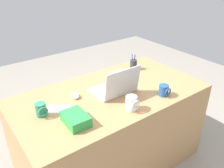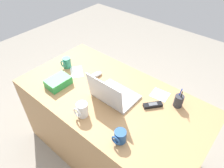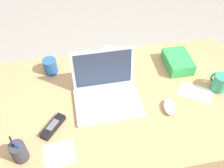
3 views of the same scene
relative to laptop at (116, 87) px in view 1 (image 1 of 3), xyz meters
name	(u,v)px [view 1 (image 1 of 3)]	position (x,y,z in m)	size (l,w,h in m)	color
ground_plane	(111,161)	(0.03, -0.02, -0.80)	(6.00, 6.00, 0.00)	gray
desk	(111,130)	(0.03, -0.02, -0.42)	(1.54, 0.82, 0.75)	tan
laptop	(116,87)	(0.00, 0.00, 0.00)	(0.33, 0.27, 0.24)	silver
computer_mouse	(75,95)	(0.29, -0.13, -0.03)	(0.06, 0.10, 0.03)	white
coffee_mug_white	(41,110)	(0.59, -0.05, 0.00)	(0.07, 0.09, 0.10)	#338C6B
coffee_mug_tall	(132,103)	(0.06, 0.26, 0.01)	(0.08, 0.09, 0.11)	white
coffee_mug_spare	(164,90)	(-0.28, 0.26, 0.00)	(0.08, 0.09, 0.09)	#26518C
cordless_phone	(131,76)	(-0.28, -0.13, -0.04)	(0.12, 0.14, 0.03)	black
pen_holder	(133,65)	(-0.41, -0.26, 0.00)	(0.07, 0.07, 0.15)	#333338
snack_bag	(76,119)	(0.45, 0.16, -0.01)	(0.14, 0.19, 0.07)	green
paper_note_near_laptop	(58,109)	(0.47, -0.05, -0.05)	(0.17, 0.11, 0.00)	white
paper_note_left	(119,73)	(-0.26, -0.28, -0.05)	(0.13, 0.12, 0.00)	white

